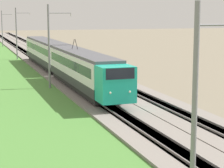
{
  "coord_description": "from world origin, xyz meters",
  "views": [
    {
      "loc": [
        -10.35,
        11.0,
        7.94
      ],
      "look_at": [
        22.72,
        0.0,
        2.29
      ],
      "focal_mm": 70.0,
      "sensor_mm": 36.0,
      "label": 1
    }
  ],
  "objects": [
    {
      "name": "passenger_train",
      "position": [
        42.64,
        0.0,
        2.45
      ],
      "size": [
        43.35,
        2.93,
        5.21
      ],
      "rotation": [
        0.0,
        0.0,
        3.14
      ],
      "color": "#19A88E",
      "rests_on": "ground"
    },
    {
      "name": "grass_verge",
      "position": [
        50.0,
        6.66,
        0.06
      ],
      "size": [
        240.0,
        9.13,
        0.12
      ],
      "color": "#4C8438",
      "rests_on": "ground"
    },
    {
      "name": "catenary_mast_mid",
      "position": [
        35.0,
        2.81,
        4.58
      ],
      "size": [
        0.22,
        2.56,
        8.88
      ],
      "color": "slate",
      "rests_on": "ground"
    },
    {
      "name": "catenary_mast_distant",
      "position": [
        96.76,
        2.8,
        4.44
      ],
      "size": [
        0.22,
        2.56,
        8.6
      ],
      "color": "slate",
      "rests_on": "ground"
    },
    {
      "name": "track_adjacent",
      "position": [
        50.0,
        -4.51,
        0.16
      ],
      "size": [
        240.0,
        1.57,
        0.45
      ],
      "color": "#4C4238",
      "rests_on": "ground"
    },
    {
      "name": "track_main",
      "position": [
        50.0,
        0.0,
        0.16
      ],
      "size": [
        240.0,
        1.57,
        0.45
      ],
      "color": "#4C4238",
      "rests_on": "ground"
    },
    {
      "name": "catenary_mast_far",
      "position": [
        65.88,
        2.81,
        4.6
      ],
      "size": [
        0.22,
        2.56,
        8.91
      ],
      "color": "slate",
      "rests_on": "ground"
    },
    {
      "name": "catenary_mast_near",
      "position": [
        4.11,
        2.8,
        4.34
      ],
      "size": [
        0.22,
        2.56,
        8.41
      ],
      "color": "slate",
      "rests_on": "ground"
    },
    {
      "name": "ballast_adjacent",
      "position": [
        50.0,
        -4.51,
        0.15
      ],
      "size": [
        240.0,
        4.4,
        0.3
      ],
      "color": "gray",
      "rests_on": "ground"
    },
    {
      "name": "ballast_main",
      "position": [
        50.0,
        0.0,
        0.15
      ],
      "size": [
        240.0,
        4.4,
        0.3
      ],
      "color": "gray",
      "rests_on": "ground"
    }
  ]
}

